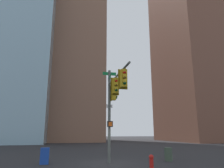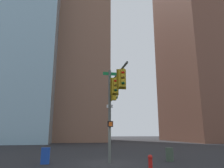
# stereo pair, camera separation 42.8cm
# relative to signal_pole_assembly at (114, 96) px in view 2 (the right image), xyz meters

# --- Properties ---
(ground_plane) EXTENTS (200.00, 200.00, 0.00)m
(ground_plane) POSITION_rel_signal_pole_assembly_xyz_m (1.20, 0.10, -4.45)
(ground_plane) COLOR #262628
(signal_pole_assembly) EXTENTS (5.53, 1.12, 6.59)m
(signal_pole_assembly) POSITION_rel_signal_pole_assembly_xyz_m (0.00, 0.00, 0.00)
(signal_pole_assembly) COLOR #4C514C
(signal_pole_assembly) RESTS_ON ground_plane
(fire_hydrant) EXTENTS (0.34, 0.26, 0.87)m
(fire_hydrant) POSITION_rel_signal_pole_assembly_xyz_m (-2.24, -1.55, -3.97)
(fire_hydrant) COLOR red
(fire_hydrant) RESTS_ON ground_plane
(litter_bin) EXTENTS (0.56, 0.56, 0.95)m
(litter_bin) POSITION_rel_signal_pole_assembly_xyz_m (1.44, -4.40, -3.97)
(litter_bin) COLOR #384738
(litter_bin) RESTS_ON ground_plane
(newspaper_box) EXTENTS (0.46, 0.58, 1.05)m
(newspaper_box) POSITION_rel_signal_pole_assembly_xyz_m (1.66, 4.37, -3.92)
(newspaper_box) COLOR #193FA5
(newspaper_box) RESTS_ON ground_plane
(building_brick_nearside) EXTENTS (25.32, 20.11, 56.02)m
(building_brick_nearside) POSITION_rel_signal_pole_assembly_xyz_m (43.16, 5.01, 23.56)
(building_brick_nearside) COLOR #845B47
(building_brick_nearside) RESTS_ON ground_plane
(building_brick_midblock) EXTENTS (21.34, 18.68, 49.65)m
(building_brick_midblock) POSITION_rel_signal_pole_assembly_xyz_m (33.35, -30.70, 20.38)
(building_brick_midblock) COLOR brown
(building_brick_midblock) RESTS_ON ground_plane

